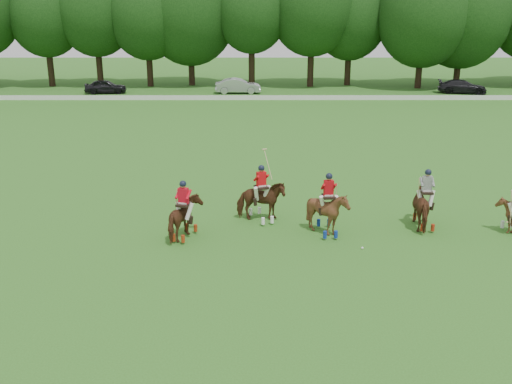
{
  "coord_description": "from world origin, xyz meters",
  "views": [
    {
      "loc": [
        0.36,
        -17.42,
        8.31
      ],
      "look_at": [
        0.39,
        4.2,
        1.4
      ],
      "focal_mm": 40.0,
      "sensor_mm": 36.0,
      "label": 1
    }
  ],
  "objects_px": {
    "car_right": "(462,87)",
    "polo_red_a": "(184,218)",
    "polo_red_b": "(261,201)",
    "polo_red_c": "(328,212)",
    "car_left": "(106,87)",
    "car_mid": "(238,86)",
    "polo_ball": "(362,248)",
    "polo_stripe_a": "(425,206)"
  },
  "relations": [
    {
      "from": "polo_red_c",
      "to": "polo_stripe_a",
      "type": "xyz_separation_m",
      "value": [
        3.96,
        0.7,
        -0.02
      ]
    },
    {
      "from": "polo_stripe_a",
      "to": "polo_ball",
      "type": "bearing_deg",
      "value": -142.1
    },
    {
      "from": "car_right",
      "to": "polo_red_a",
      "type": "bearing_deg",
      "value": 161.32
    },
    {
      "from": "car_right",
      "to": "polo_stripe_a",
      "type": "xyz_separation_m",
      "value": [
        -14.87,
        -38.56,
        0.17
      ]
    },
    {
      "from": "car_mid",
      "to": "polo_red_c",
      "type": "height_order",
      "value": "polo_red_c"
    },
    {
      "from": "polo_red_b",
      "to": "car_right",
      "type": "bearing_deg",
      "value": 60.52
    },
    {
      "from": "polo_red_c",
      "to": "polo_ball",
      "type": "bearing_deg",
      "value": -53.5
    },
    {
      "from": "polo_red_b",
      "to": "polo_red_c",
      "type": "bearing_deg",
      "value": -29.73
    },
    {
      "from": "car_mid",
      "to": "polo_red_a",
      "type": "xyz_separation_m",
      "value": [
        -0.89,
        -39.71,
        0.05
      ]
    },
    {
      "from": "car_right",
      "to": "polo_red_b",
      "type": "distance_m",
      "value": 43.43
    },
    {
      "from": "polo_red_c",
      "to": "car_right",
      "type": "bearing_deg",
      "value": 64.38
    },
    {
      "from": "car_left",
      "to": "car_mid",
      "type": "height_order",
      "value": "car_mid"
    },
    {
      "from": "car_mid",
      "to": "polo_stripe_a",
      "type": "bearing_deg",
      "value": -169.14
    },
    {
      "from": "car_left",
      "to": "polo_red_c",
      "type": "height_order",
      "value": "polo_red_c"
    },
    {
      "from": "polo_red_a",
      "to": "polo_red_b",
      "type": "xyz_separation_m",
      "value": [
        2.93,
        1.9,
        0.03
      ]
    },
    {
      "from": "car_right",
      "to": "polo_ball",
      "type": "relative_size",
      "value": 54.18
    },
    {
      "from": "polo_red_c",
      "to": "polo_stripe_a",
      "type": "relative_size",
      "value": 1.02
    },
    {
      "from": "polo_red_a",
      "to": "polo_red_c",
      "type": "distance_m",
      "value": 5.5
    },
    {
      "from": "polo_red_b",
      "to": "polo_stripe_a",
      "type": "height_order",
      "value": "polo_red_b"
    },
    {
      "from": "car_left",
      "to": "car_right",
      "type": "distance_m",
      "value": 37.23
    },
    {
      "from": "car_right",
      "to": "polo_ball",
      "type": "bearing_deg",
      "value": 169.32
    },
    {
      "from": "car_mid",
      "to": "polo_red_b",
      "type": "xyz_separation_m",
      "value": [
        2.04,
        -37.81,
        0.08
      ]
    },
    {
      "from": "car_left",
      "to": "polo_red_b",
      "type": "bearing_deg",
      "value": -163.87
    },
    {
      "from": "polo_stripe_a",
      "to": "car_mid",
      "type": "bearing_deg",
      "value": 102.49
    },
    {
      "from": "car_mid",
      "to": "polo_red_c",
      "type": "xyz_separation_m",
      "value": [
        4.59,
        -39.26,
        0.12
      ]
    },
    {
      "from": "car_mid",
      "to": "polo_red_a",
      "type": "relative_size",
      "value": 2.07
    },
    {
      "from": "car_left",
      "to": "polo_red_c",
      "type": "relative_size",
      "value": 1.73
    },
    {
      "from": "polo_stripe_a",
      "to": "car_right",
      "type": "bearing_deg",
      "value": 68.91
    },
    {
      "from": "polo_red_c",
      "to": "polo_stripe_a",
      "type": "distance_m",
      "value": 4.02
    },
    {
      "from": "car_mid",
      "to": "polo_stripe_a",
      "type": "distance_m",
      "value": 39.5
    },
    {
      "from": "car_right",
      "to": "polo_red_b",
      "type": "bearing_deg",
      "value": 163.32
    },
    {
      "from": "polo_red_a",
      "to": "polo_ball",
      "type": "xyz_separation_m",
      "value": [
        6.6,
        -1.06,
        -0.78
      ]
    },
    {
      "from": "polo_red_b",
      "to": "polo_ball",
      "type": "height_order",
      "value": "polo_red_b"
    },
    {
      "from": "polo_red_b",
      "to": "polo_red_a",
      "type": "bearing_deg",
      "value": -147.06
    },
    {
      "from": "polo_stripe_a",
      "to": "polo_red_c",
      "type": "bearing_deg",
      "value": -169.93
    },
    {
      "from": "polo_red_b",
      "to": "car_mid",
      "type": "bearing_deg",
      "value": 93.09
    },
    {
      "from": "polo_red_b",
      "to": "polo_stripe_a",
      "type": "distance_m",
      "value": 6.55
    },
    {
      "from": "polo_red_a",
      "to": "polo_red_c",
      "type": "xyz_separation_m",
      "value": [
        5.48,
        0.44,
        0.07
      ]
    },
    {
      "from": "car_left",
      "to": "polo_red_c",
      "type": "bearing_deg",
      "value": -161.51
    },
    {
      "from": "polo_red_a",
      "to": "polo_stripe_a",
      "type": "xyz_separation_m",
      "value": [
        9.44,
        1.15,
        0.06
      ]
    },
    {
      "from": "polo_red_c",
      "to": "polo_red_b",
      "type": "bearing_deg",
      "value": 150.27
    },
    {
      "from": "polo_red_c",
      "to": "polo_stripe_a",
      "type": "bearing_deg",
      "value": 10.07
    }
  ]
}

